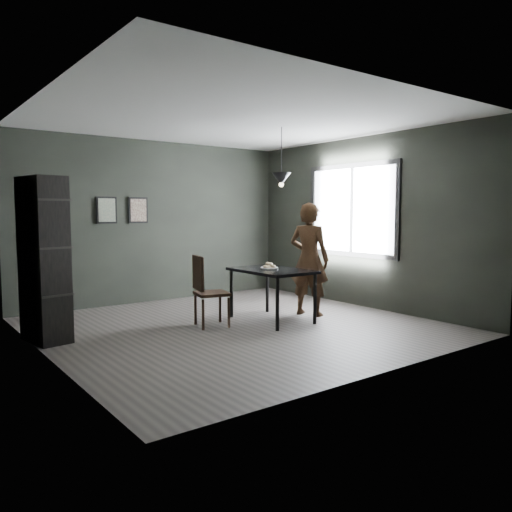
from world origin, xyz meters
TOP-DOWN VIEW (x-y plane):
  - ground at (0.00, 0.00)m, footprint 5.00×5.00m
  - back_wall at (0.00, 2.50)m, footprint 5.00×0.10m
  - ceiling at (0.00, 0.00)m, footprint 5.00×5.00m
  - window_assembly at (2.47, 0.20)m, footprint 0.04×1.96m
  - cafe_table at (0.60, 0.00)m, footprint 0.80×1.20m
  - white_plate at (0.60, 0.06)m, footprint 0.23×0.23m
  - donut_pile at (0.60, 0.06)m, footprint 0.21×0.15m
  - woman at (1.30, -0.03)m, footprint 0.62×0.74m
  - wood_chair at (-0.37, 0.24)m, footprint 0.51×0.51m
  - shelf_unit at (-2.32, 0.75)m, footprint 0.48×0.72m
  - pendant_lamp at (0.85, 0.10)m, footprint 0.28×0.28m
  - framed_print_left at (-0.90, 2.47)m, footprint 0.34×0.04m
  - framed_print_right at (-0.35, 2.47)m, footprint 0.34×0.04m

SIDE VIEW (x-z plane):
  - ground at x=0.00m, z-range 0.00..0.00m
  - wood_chair at x=-0.37m, z-range 0.07..1.05m
  - cafe_table at x=0.60m, z-range 0.30..1.05m
  - white_plate at x=0.60m, z-range 0.75..0.76m
  - donut_pile at x=0.60m, z-range 0.75..0.84m
  - woman at x=1.30m, z-range 0.00..1.71m
  - shelf_unit at x=-2.32m, z-range 0.00..1.99m
  - back_wall at x=0.00m, z-range 0.00..2.80m
  - window_assembly at x=2.47m, z-range 0.82..2.38m
  - framed_print_left at x=-0.90m, z-range 1.38..1.82m
  - framed_print_right at x=-0.35m, z-range 1.38..1.82m
  - pendant_lamp at x=0.85m, z-range 1.62..2.48m
  - ceiling at x=0.00m, z-range 2.79..2.81m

